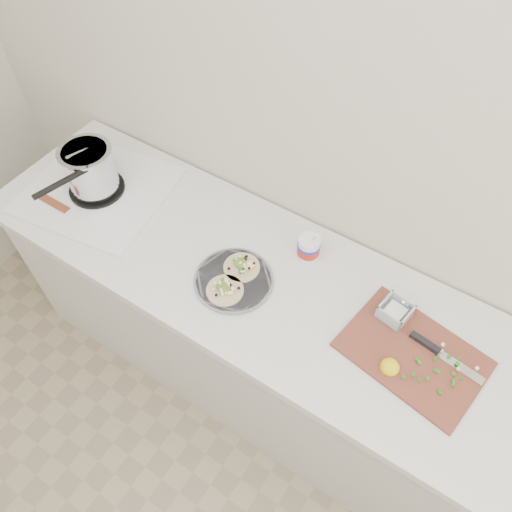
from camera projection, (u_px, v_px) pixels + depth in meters
The scene contains 6 objects.
counter at pixel (279, 343), 2.12m from camera, with size 2.44×0.66×0.90m.
stove at pixel (93, 176), 1.97m from camera, with size 0.62×0.58×0.26m.
taco_plate at pixel (233, 279), 1.76m from camera, with size 0.28×0.28×0.04m.
tub at pixel (309, 246), 1.79m from camera, with size 0.08×0.08×0.19m.
cutboard at pixel (414, 349), 1.59m from camera, with size 0.48×0.37×0.07m.
bacon_plate at pixel (55, 205), 1.98m from camera, with size 0.23×0.23×0.02m.
Camera 1 is at (0.45, 0.55, 2.37)m, focal length 35.00 mm.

